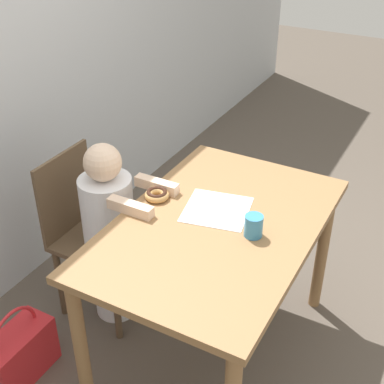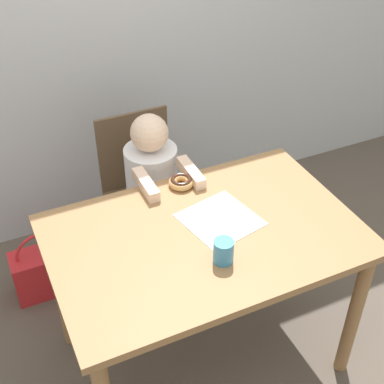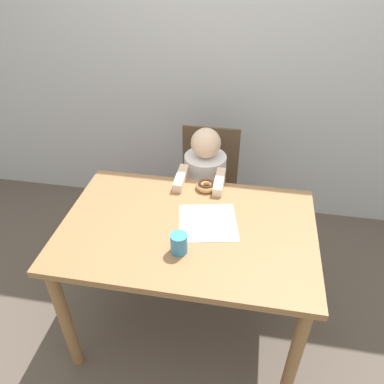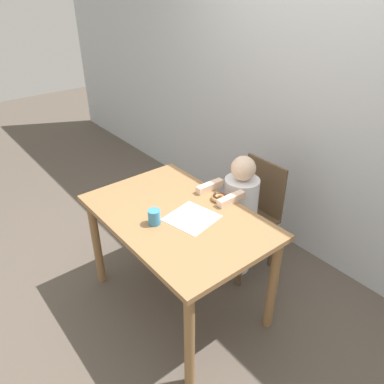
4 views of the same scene
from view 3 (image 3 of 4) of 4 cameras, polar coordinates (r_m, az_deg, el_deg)
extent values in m
plane|color=brown|center=(2.40, -0.55, -19.24)|extent=(12.00, 12.00, 0.00)
cube|color=silver|center=(2.69, 4.45, 20.43)|extent=(8.00, 0.05, 2.50)
cube|color=olive|center=(1.83, -0.68, -5.69)|extent=(1.23, 0.81, 0.03)
cylinder|color=olive|center=(2.06, -18.74, -18.00)|extent=(0.06, 0.06, 0.74)
cylinder|color=olive|center=(1.91, 15.32, -23.11)|extent=(0.06, 0.06, 0.74)
cylinder|color=olive|center=(2.46, -11.96, -5.49)|extent=(0.06, 0.06, 0.74)
cylinder|color=olive|center=(2.34, 14.62, -8.60)|extent=(0.06, 0.06, 0.74)
cube|color=brown|center=(2.52, 2.10, -1.41)|extent=(0.38, 0.43, 0.03)
cube|color=brown|center=(2.55, 2.88, 5.43)|extent=(0.38, 0.02, 0.43)
cylinder|color=brown|center=(2.55, -2.16, -7.51)|extent=(0.04, 0.04, 0.43)
cylinder|color=brown|center=(2.52, 4.98, -8.36)|extent=(0.04, 0.04, 0.43)
cylinder|color=brown|center=(2.82, -0.65, -2.53)|extent=(0.04, 0.04, 0.43)
cylinder|color=brown|center=(2.79, 5.76, -3.22)|extent=(0.04, 0.04, 0.43)
cylinder|color=white|center=(2.61, 1.83, -5.84)|extent=(0.22, 0.22, 0.45)
cylinder|color=white|center=(2.36, 2.01, 1.61)|extent=(0.26, 0.26, 0.37)
sphere|color=beige|center=(2.21, 2.16, 7.46)|extent=(0.18, 0.18, 0.18)
cube|color=beige|center=(2.11, -1.70, 2.14)|extent=(0.05, 0.22, 0.05)
cube|color=beige|center=(2.08, 4.18, 1.55)|extent=(0.05, 0.22, 0.05)
torus|color=tan|center=(2.05, 2.18, 0.92)|extent=(0.11, 0.11, 0.04)
torus|color=#381E14|center=(2.05, 2.19, 1.23)|extent=(0.10, 0.10, 0.02)
cube|color=white|center=(1.84, 2.41, -4.64)|extent=(0.33, 0.33, 0.00)
cube|color=red|center=(2.89, -9.12, -4.07)|extent=(0.35, 0.17, 0.26)
torus|color=red|center=(2.81, -9.37, -2.05)|extent=(0.28, 0.02, 0.28)
cylinder|color=teal|center=(1.66, -2.01, -7.82)|extent=(0.08, 0.08, 0.10)
camera|label=1|loc=(2.02, -70.74, 17.46)|focal=50.00mm
camera|label=2|loc=(1.00, -92.97, 12.74)|focal=50.00mm
camera|label=4|loc=(1.36, 95.82, 2.84)|focal=35.00mm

